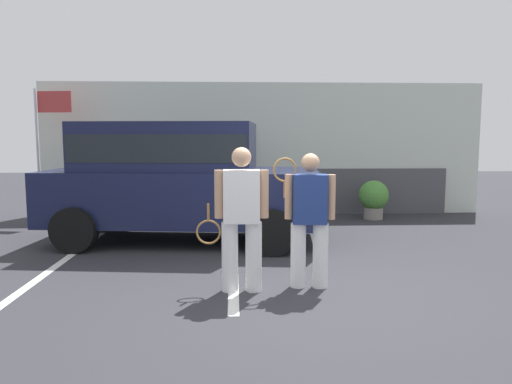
{
  "coord_description": "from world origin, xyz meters",
  "views": [
    {
      "loc": [
        -0.69,
        -5.35,
        1.79
      ],
      "look_at": [
        -0.4,
        1.2,
        1.05
      ],
      "focal_mm": 33.54,
      "sensor_mm": 36.0,
      "label": 1
    }
  ],
  "objects_px": {
    "tennis_player_man": "(241,218)",
    "potted_plant_by_porch": "(374,198)",
    "parked_suv": "(178,176)",
    "tennis_player_woman": "(309,218)",
    "flag_pole": "(46,129)"
  },
  "relations": [
    {
      "from": "tennis_player_woman",
      "to": "parked_suv",
      "type": "bearing_deg",
      "value": -49.32
    },
    {
      "from": "parked_suv",
      "to": "flag_pole",
      "type": "bearing_deg",
      "value": 150.05
    },
    {
      "from": "tennis_player_woman",
      "to": "potted_plant_by_porch",
      "type": "xyz_separation_m",
      "value": [
        2.19,
        4.79,
        -0.37
      ]
    },
    {
      "from": "parked_suv",
      "to": "flag_pole",
      "type": "relative_size",
      "value": 1.68
    },
    {
      "from": "parked_suv",
      "to": "potted_plant_by_porch",
      "type": "xyz_separation_m",
      "value": [
        4.06,
        2.1,
        -0.67
      ]
    },
    {
      "from": "tennis_player_woman",
      "to": "potted_plant_by_porch",
      "type": "bearing_deg",
      "value": -108.65
    },
    {
      "from": "tennis_player_man",
      "to": "flag_pole",
      "type": "distance_m",
      "value": 6.58
    },
    {
      "from": "tennis_player_woman",
      "to": "potted_plant_by_porch",
      "type": "relative_size",
      "value": 1.87
    },
    {
      "from": "parked_suv",
      "to": "potted_plant_by_porch",
      "type": "relative_size",
      "value": 5.55
    },
    {
      "from": "parked_suv",
      "to": "potted_plant_by_porch",
      "type": "height_order",
      "value": "parked_suv"
    },
    {
      "from": "flag_pole",
      "to": "tennis_player_man",
      "type": "bearing_deg",
      "value": -50.75
    },
    {
      "from": "parked_suv",
      "to": "potted_plant_by_porch",
      "type": "bearing_deg",
      "value": 33.36
    },
    {
      "from": "parked_suv",
      "to": "flag_pole",
      "type": "distance_m",
      "value": 3.86
    },
    {
      "from": "tennis_player_man",
      "to": "potted_plant_by_porch",
      "type": "relative_size",
      "value": 1.96
    },
    {
      "from": "parked_suv",
      "to": "tennis_player_man",
      "type": "relative_size",
      "value": 2.83
    }
  ]
}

